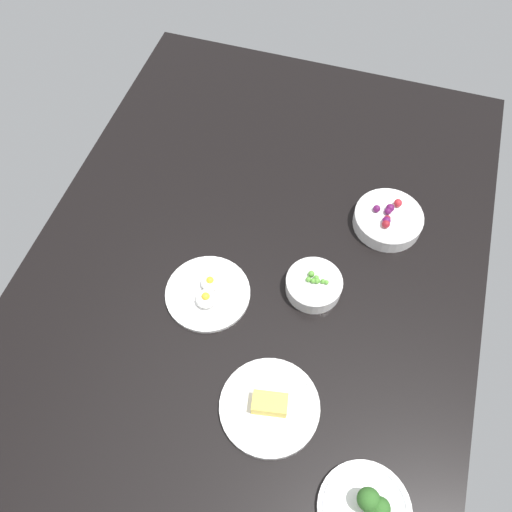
{
  "coord_description": "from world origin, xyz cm",
  "views": [
    {
      "loc": [
        -68.19,
        -20.94,
        121.94
      ],
      "look_at": [
        0.0,
        0.0,
        6.0
      ],
      "focal_mm": 38.28,
      "sensor_mm": 36.0,
      "label": 1
    }
  ],
  "objects_px": {
    "plate_eggs": "(208,293)",
    "bowl_berries": "(388,219)",
    "plate_broccoli": "(367,508)",
    "bowl_peas": "(314,285)",
    "plate_cheese": "(270,406)"
  },
  "relations": [
    {
      "from": "plate_broccoli",
      "to": "bowl_peas",
      "type": "relative_size",
      "value": 1.35
    },
    {
      "from": "plate_broccoli",
      "to": "bowl_peas",
      "type": "bearing_deg",
      "value": 25.85
    },
    {
      "from": "plate_eggs",
      "to": "plate_broccoli",
      "type": "bearing_deg",
      "value": -128.1
    },
    {
      "from": "plate_broccoli",
      "to": "plate_cheese",
      "type": "relative_size",
      "value": 0.85
    },
    {
      "from": "plate_cheese",
      "to": "plate_broccoli",
      "type": "bearing_deg",
      "value": -120.18
    },
    {
      "from": "plate_broccoli",
      "to": "plate_cheese",
      "type": "distance_m",
      "value": 0.27
    },
    {
      "from": "plate_broccoli",
      "to": "bowl_peas",
      "type": "height_order",
      "value": "plate_broccoli"
    },
    {
      "from": "plate_eggs",
      "to": "plate_cheese",
      "type": "bearing_deg",
      "value": -135.05
    },
    {
      "from": "plate_broccoli",
      "to": "bowl_berries",
      "type": "height_order",
      "value": "plate_broccoli"
    },
    {
      "from": "plate_eggs",
      "to": "bowl_berries",
      "type": "xyz_separation_m",
      "value": [
        0.33,
        -0.38,
        0.01
      ]
    },
    {
      "from": "bowl_berries",
      "to": "plate_broccoli",
      "type": "bearing_deg",
      "value": -173.48
    },
    {
      "from": "bowl_berries",
      "to": "plate_cheese",
      "type": "xyz_separation_m",
      "value": [
        -0.56,
        0.16,
        -0.01
      ]
    },
    {
      "from": "plate_broccoli",
      "to": "bowl_berries",
      "type": "bearing_deg",
      "value": 6.52
    },
    {
      "from": "plate_eggs",
      "to": "bowl_berries",
      "type": "relative_size",
      "value": 1.16
    },
    {
      "from": "bowl_peas",
      "to": "bowl_berries",
      "type": "relative_size",
      "value": 0.77
    }
  ]
}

